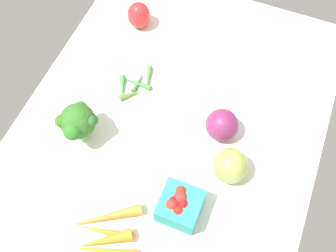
# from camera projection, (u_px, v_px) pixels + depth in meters

# --- Properties ---
(tablecloth) EXTENTS (1.04, 0.76, 0.02)m
(tablecloth) POSITION_uv_depth(u_px,v_px,m) (168.00, 131.00, 1.04)
(tablecloth) COLOR white
(tablecloth) RESTS_ON ground
(broccoli_head) EXTENTS (0.11, 0.09, 0.11)m
(broccoli_head) POSITION_uv_depth(u_px,v_px,m) (78.00, 122.00, 0.97)
(broccoli_head) COLOR #9EC673
(broccoli_head) RESTS_ON tablecloth
(heirloom_tomato_green) EXTENTS (0.09, 0.09, 0.09)m
(heirloom_tomato_green) POSITION_uv_depth(u_px,v_px,m) (230.00, 166.00, 0.94)
(heirloom_tomato_green) COLOR #99AA51
(heirloom_tomato_green) RESTS_ON tablecloth
(bell_pepper_red) EXTENTS (0.08, 0.08, 0.08)m
(bell_pepper_red) POSITION_uv_depth(u_px,v_px,m) (139.00, 15.00, 1.17)
(bell_pepper_red) COLOR red
(bell_pepper_red) RESTS_ON tablecloth
(okra_pile) EXTENTS (0.13, 0.10, 0.02)m
(okra_pile) POSITION_uv_depth(u_px,v_px,m) (135.00, 85.00, 1.09)
(okra_pile) COLOR #4F7B36
(okra_pile) RESTS_ON tablecloth
(carrot_bunch) EXTENTS (0.19, 0.19, 0.03)m
(carrot_bunch) POSITION_uv_depth(u_px,v_px,m) (104.00, 241.00, 0.89)
(carrot_bunch) COLOR orange
(carrot_bunch) RESTS_ON tablecloth
(red_onion_near_basket) EXTENTS (0.08, 0.08, 0.08)m
(red_onion_near_basket) POSITION_uv_depth(u_px,v_px,m) (222.00, 125.00, 0.99)
(red_onion_near_basket) COLOR #7F2A59
(red_onion_near_basket) RESTS_ON tablecloth
(berry_basket) EXTENTS (0.09, 0.09, 0.07)m
(berry_basket) POSITION_uv_depth(u_px,v_px,m) (180.00, 205.00, 0.90)
(berry_basket) COLOR teal
(berry_basket) RESTS_ON tablecloth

